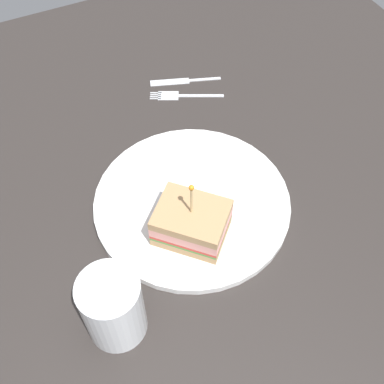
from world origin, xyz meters
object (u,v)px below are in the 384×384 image
(plate, at_px, (192,203))
(knife, at_px, (181,81))
(drink_glass, at_px, (114,310))
(sandwich_half_center, at_px, (191,223))
(fork, at_px, (178,95))

(plate, xyz_separation_m, knife, (0.25, -0.10, -0.00))
(drink_glass, bearing_deg, sandwich_half_center, -61.43)
(sandwich_half_center, bearing_deg, drink_glass, 118.57)
(sandwich_half_center, distance_m, drink_glass, 0.16)
(knife, bearing_deg, fork, 146.46)
(plate, bearing_deg, drink_glass, 127.50)
(plate, distance_m, drink_glass, 0.21)
(plate, relative_size, knife, 2.30)
(plate, bearing_deg, fork, -19.92)
(plate, height_order, drink_glass, drink_glass)
(drink_glass, distance_m, knife, 0.46)
(sandwich_half_center, xyz_separation_m, fork, (0.27, -0.11, -0.04))
(sandwich_half_center, relative_size, knife, 0.95)
(plate, bearing_deg, knife, -21.84)
(knife, bearing_deg, sandwich_half_center, 157.36)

